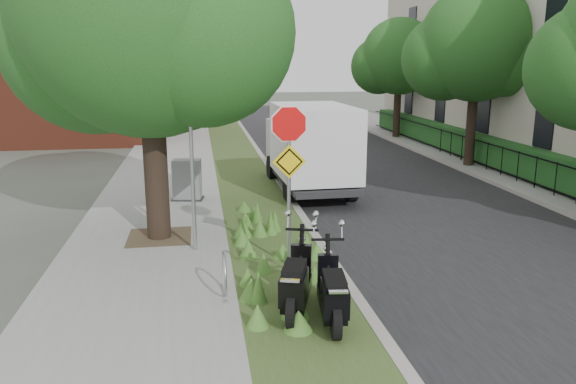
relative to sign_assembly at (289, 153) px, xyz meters
name	(u,v)px	position (x,y,z in m)	size (l,w,h in m)	color
ground	(367,278)	(1.40, -0.58, -2.33)	(120.00, 120.00, 0.00)	#4C5147
sidewalk_near	(165,176)	(-2.85, 9.42, -2.27)	(3.50, 60.00, 0.12)	gray
verge	(244,173)	(-0.10, 9.42, -2.27)	(2.00, 60.00, 0.12)	#374C20
kerb_near	(272,172)	(0.90, 9.42, -2.26)	(0.20, 60.00, 0.13)	#9E9991
road	(366,171)	(4.40, 9.42, -2.32)	(7.00, 60.00, 0.01)	black
kerb_far	(456,167)	(7.90, 9.42, -2.26)	(0.20, 60.00, 0.13)	#9E9991
footpath_far	(497,165)	(9.60, 9.42, -2.27)	(3.20, 60.00, 0.12)	gray
street_tree_main	(144,21)	(-2.68, 2.28, 2.48)	(6.21, 5.54, 7.66)	black
bare_post	(192,156)	(-1.80, 1.22, -0.21)	(0.08, 0.08, 4.00)	#A5A8AD
bike_hoop	(224,273)	(-1.30, -1.18, -1.83)	(0.06, 0.78, 0.77)	#A5A8AD
sign_assembly	(289,153)	(0.00, 0.00, 0.00)	(0.94, 0.08, 3.22)	#A5A8AD
fence_far	(474,150)	(8.60, 9.42, -1.66)	(0.04, 24.00, 1.00)	black
hedge_far	(491,150)	(9.30, 9.42, -1.66)	(1.00, 24.00, 1.10)	#1B4B1B
brick_building	(71,55)	(-8.10, 21.42, 1.88)	(9.40, 10.40, 8.30)	brown
far_tree_b	(475,49)	(8.34, 9.46, 2.04)	(4.83, 4.31, 6.56)	black
far_tree_c	(398,60)	(8.34, 17.46, 1.63)	(4.37, 3.89, 5.93)	black
scooter_near	(296,289)	(-0.24, -2.14, -1.77)	(0.75, 1.82, 0.89)	black
scooter_far	(333,299)	(0.25, -2.57, -1.79)	(0.50, 1.79, 0.85)	black
box_truck	(310,144)	(1.70, 6.50, -0.82)	(2.18, 5.15, 2.30)	#262628
utility_cabinet	(187,180)	(-2.02, 5.66, -1.66)	(0.94, 0.71, 1.15)	#262628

